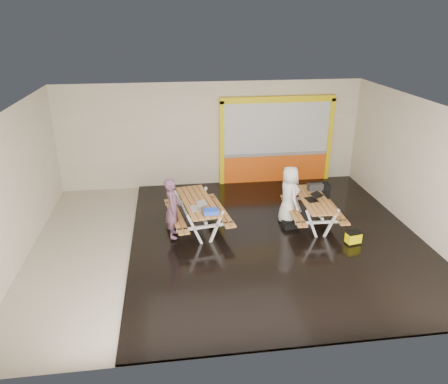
{
  "coord_description": "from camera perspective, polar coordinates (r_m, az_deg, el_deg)",
  "views": [
    {
      "loc": [
        -1.4,
        -9.52,
        5.45
      ],
      "look_at": [
        0.0,
        0.9,
        1.0
      ],
      "focal_mm": 33.69,
      "sensor_mm": 36.0,
      "label": 1
    }
  ],
  "objects": [
    {
      "name": "blue_pouch",
      "position": [
        10.49,
        -1.81,
        -2.65
      ],
      "size": [
        0.37,
        0.26,
        0.11
      ],
      "primitive_type": "cube",
      "rotation": [
        0.0,
        0.0,
        0.01
      ],
      "color": "blue",
      "rests_on": "picnic_table_left"
    },
    {
      "name": "picnic_table_right",
      "position": [
        11.82,
        12.02,
        -1.7
      ],
      "size": [
        1.45,
        2.08,
        0.81
      ],
      "color": "#C6833F",
      "rests_on": "deck"
    },
    {
      "name": "kiosk",
      "position": [
        14.49,
        7.09,
        6.72
      ],
      "size": [
        3.88,
        0.16,
        3.0
      ],
      "color": "#F85E13",
      "rests_on": "room"
    },
    {
      "name": "person_right",
      "position": [
        11.71,
        8.82,
        -0.46
      ],
      "size": [
        0.64,
        0.88,
        1.67
      ],
      "primitive_type": "imported",
      "rotation": [
        0.0,
        0.0,
        1.72
      ],
      "color": "white",
      "rests_on": "deck"
    },
    {
      "name": "backpack",
      "position": [
        12.52,
        13.41,
        0.17
      ],
      "size": [
        0.32,
        0.2,
        0.53
      ],
      "color": "black",
      "rests_on": "picnic_table_right"
    },
    {
      "name": "dark_case",
      "position": [
        11.72,
        8.99,
        -4.37
      ],
      "size": [
        0.46,
        0.37,
        0.16
      ],
      "primitive_type": "cube",
      "rotation": [
        0.0,
        0.0,
        0.13
      ],
      "color": "black",
      "rests_on": "deck"
    },
    {
      "name": "deck",
      "position": [
        11.27,
        6.96,
        -6.01
      ],
      "size": [
        7.5,
        7.98,
        0.05
      ],
      "primitive_type": "cube",
      "color": "black",
      "rests_on": "room"
    },
    {
      "name": "picnic_table_left",
      "position": [
        11.31,
        -3.58,
        -2.14
      ],
      "size": [
        1.81,
        2.39,
        0.87
      ],
      "color": "#C6833F",
      "rests_on": "deck"
    },
    {
      "name": "room",
      "position": [
        10.31,
        0.67,
        1.9
      ],
      "size": [
        10.02,
        8.02,
        3.52
      ],
      "color": "beige",
      "rests_on": "ground"
    },
    {
      "name": "toolbox",
      "position": [
        12.28,
        12.26,
        0.7
      ],
      "size": [
        0.44,
        0.24,
        0.25
      ],
      "color": "black",
      "rests_on": "picnic_table_right"
    },
    {
      "name": "fluke_bag",
      "position": [
        11.24,
        17.14,
        -5.97
      ],
      "size": [
        0.42,
        0.32,
        0.33
      ],
      "color": "black",
      "rests_on": "deck"
    },
    {
      "name": "laptop_left",
      "position": [
        10.76,
        -3.58,
        -1.98
      ],
      "size": [
        0.44,
        0.41,
        0.17
      ],
      "color": "silver",
      "rests_on": "picnic_table_left"
    },
    {
      "name": "person_left",
      "position": [
        10.78,
        -6.99,
        -2.17
      ],
      "size": [
        0.44,
        0.62,
        1.6
      ],
      "primitive_type": "imported",
      "rotation": [
        0.0,
        0.0,
        1.47
      ],
      "color": "#674359",
      "rests_on": "deck"
    },
    {
      "name": "laptop_right",
      "position": [
        11.64,
        12.02,
        -0.78
      ],
      "size": [
        0.46,
        0.42,
        0.17
      ],
      "color": "black",
      "rests_on": "picnic_table_right"
    }
  ]
}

